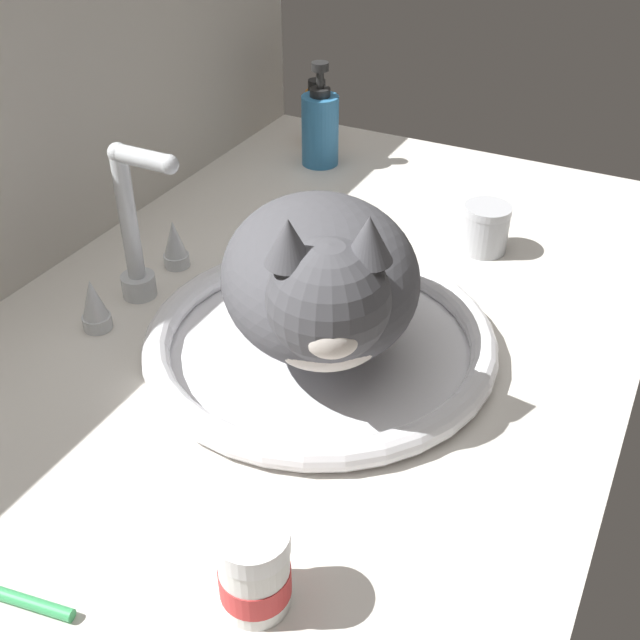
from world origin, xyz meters
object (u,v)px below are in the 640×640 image
object	(u,v)px
amber_bottle	(317,114)
metal_jar	(485,228)
faucet	(136,244)
soap_pump_bottle	(320,128)
cat	(322,280)
pill_bottle	(254,570)
sink_basin	(320,341)

from	to	relation	value
amber_bottle	metal_jar	distance (cm)	41.58
faucet	soap_pump_bottle	world-z (taller)	faucet
cat	metal_jar	distance (cm)	32.41
pill_bottle	soap_pump_bottle	size ratio (longest dim) A/B	0.49
pill_bottle	soap_pump_bottle	xyz separation A→B (cm)	(73.10, 31.83, 2.30)
cat	pill_bottle	distance (cm)	29.82
faucet	cat	size ratio (longest dim) A/B	0.54
amber_bottle	soap_pump_bottle	distance (cm)	8.22
sink_basin	metal_jar	xyz separation A→B (cm)	(28.75, -9.09, 1.83)
sink_basin	faucet	size ratio (longest dim) A/B	1.97
sink_basin	metal_jar	size ratio (longest dim) A/B	6.00
metal_jar	cat	bearing A→B (deg)	165.37
faucet	metal_jar	xyz separation A→B (cm)	(28.75, -32.46, -3.96)
amber_bottle	pill_bottle	bearing A→B (deg)	-155.80
cat	soap_pump_bottle	bearing A→B (deg)	27.11
amber_bottle	metal_jar	size ratio (longest dim) A/B	1.70
metal_jar	amber_bottle	bearing A→B (deg)	58.39
sink_basin	soap_pump_bottle	size ratio (longest dim) A/B	2.36
faucet	metal_jar	bearing A→B (deg)	-48.46
faucet	amber_bottle	bearing A→B (deg)	3.31
sink_basin	soap_pump_bottle	world-z (taller)	soap_pump_bottle
pill_bottle	metal_jar	distance (cm)	58.35
faucet	soap_pump_bottle	distance (cm)	43.55
cat	metal_jar	world-z (taller)	cat
faucet	sink_basin	bearing A→B (deg)	-90.00
sink_basin	soap_pump_bottle	xyz separation A→B (cm)	(43.51, 22.11, 4.58)
sink_basin	cat	size ratio (longest dim) A/B	1.07
cat	soap_pump_bottle	distance (cm)	51.13
faucet	cat	distance (cm)	24.75
metal_jar	pill_bottle	bearing A→B (deg)	-179.38
pill_bottle	amber_bottle	xyz separation A→B (cm)	(80.12, 36.01, 1.38)
sink_basin	faucet	xyz separation A→B (cm)	(0.00, 23.37, 5.79)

